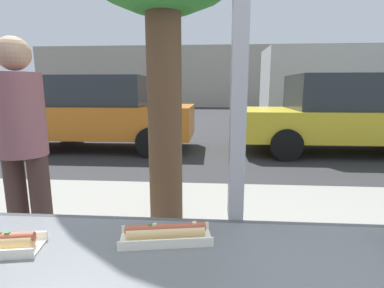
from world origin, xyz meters
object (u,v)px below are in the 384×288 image
(parked_car_orange, at_px, (103,113))
(parked_car_yellow, at_px, (342,114))
(hotdog_tray_near, at_px, (166,233))
(box_truck, at_px, (353,83))
(pedestrian, at_px, (23,142))

(parked_car_orange, bearing_deg, parked_car_yellow, 0.00)
(hotdog_tray_near, xyz_separation_m, box_truck, (5.59, 11.34, 0.60))
(parked_car_orange, distance_m, parked_car_yellow, 5.47)
(parked_car_yellow, bearing_deg, hotdog_tray_near, -116.73)
(hotdog_tray_near, height_order, parked_car_yellow, parked_car_yellow)
(parked_car_orange, relative_size, pedestrian, 2.57)
(parked_car_yellow, bearing_deg, pedestrian, -130.63)
(parked_car_yellow, relative_size, pedestrian, 2.76)
(pedestrian, bearing_deg, parked_car_yellow, 49.37)
(box_truck, relative_size, pedestrian, 4.40)
(box_truck, bearing_deg, parked_car_orange, -146.33)
(pedestrian, bearing_deg, hotdog_tray_near, -43.28)
(pedestrian, bearing_deg, box_truck, 56.56)
(hotdog_tray_near, distance_m, pedestrian, 1.61)
(hotdog_tray_near, distance_m, box_truck, 12.66)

